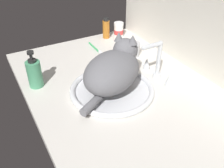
% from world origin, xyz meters
% --- Properties ---
extents(countertop, '(1.15, 0.77, 0.03)m').
position_xyz_m(countertop, '(0.00, 0.00, 0.01)').
color(countertop, silver).
rests_on(countertop, ground).
extents(backsplash_wall, '(1.15, 0.02, 0.39)m').
position_xyz_m(backsplash_wall, '(0.00, 0.40, 0.19)').
color(backsplash_wall, silver).
rests_on(backsplash_wall, ground).
extents(sink_basin, '(0.36, 0.36, 0.02)m').
position_xyz_m(sink_basin, '(0.01, -0.05, 0.04)').
color(sink_basin, white).
rests_on(sink_basin, countertop).
extents(faucet, '(0.20, 0.12, 0.18)m').
position_xyz_m(faucet, '(0.01, 0.18, 0.10)').
color(faucet, silver).
rests_on(faucet, countertop).
extents(cat, '(0.33, 0.37, 0.20)m').
position_xyz_m(cat, '(0.00, -0.03, 0.14)').
color(cat, slate).
rests_on(cat, sink_basin).
extents(pill_bottle, '(0.06, 0.06, 0.09)m').
position_xyz_m(pill_bottle, '(-0.50, 0.28, 0.07)').
color(pill_bottle, white).
rests_on(pill_bottle, countertop).
extents(metal_jar, '(0.07, 0.07, 0.07)m').
position_xyz_m(metal_jar, '(-0.23, 0.22, 0.07)').
color(metal_jar, '#B2B5BA').
rests_on(metal_jar, countertop).
extents(soap_pump_bottle, '(0.06, 0.06, 0.17)m').
position_xyz_m(soap_pump_bottle, '(-0.19, -0.32, 0.09)').
color(soap_pump_bottle, '#4C9E70').
rests_on(soap_pump_bottle, countertop).
extents(amber_bottle, '(0.04, 0.04, 0.13)m').
position_xyz_m(amber_bottle, '(-0.51, 0.20, 0.09)').
color(amber_bottle, '#B2661E').
rests_on(amber_bottle, countertop).
extents(toothbrush, '(0.16, 0.01, 0.02)m').
position_xyz_m(toothbrush, '(-0.40, 0.07, 0.04)').
color(toothbrush, '#3FB266').
rests_on(toothbrush, countertop).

